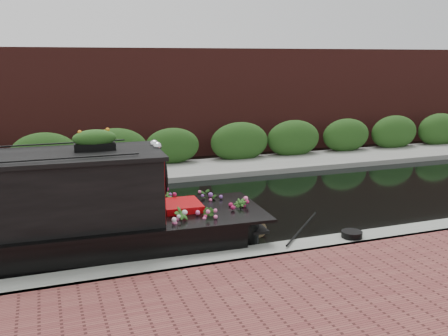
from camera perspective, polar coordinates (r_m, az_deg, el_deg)
name	(u,v)px	position (r m, az deg, el deg)	size (l,w,h in m)	color
ground	(141,219)	(11.81, -9.46, -5.74)	(80.00, 80.00, 0.00)	black
near_bank_coping	(177,276)	(8.80, -5.34, -12.17)	(40.00, 0.60, 0.50)	gray
far_bank_path	(115,178)	(15.81, -12.31, -1.18)	(40.00, 2.40, 0.34)	gray
far_hedge	(111,172)	(16.68, -12.74, -0.48)	(40.00, 1.10, 2.80)	#214517
far_brick_wall	(104,160)	(18.72, -13.59, 0.88)	(40.00, 1.00, 8.00)	#4D1E1A
rope_fender	(256,227)	(10.59, 3.64, -6.78)	(0.34, 0.34, 0.37)	brown
coiled_mooring_rope	(352,234)	(10.08, 14.40, -7.34)	(0.41, 0.41, 0.12)	black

